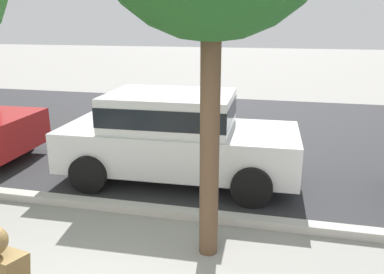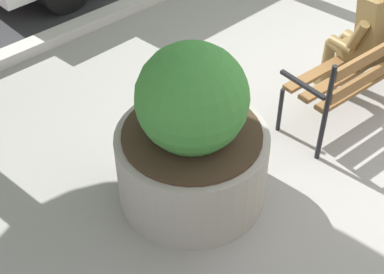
# 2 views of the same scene
# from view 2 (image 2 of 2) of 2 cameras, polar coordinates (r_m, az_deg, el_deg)

# --- Properties ---
(ground_plane) EXTENTS (80.00, 80.00, 0.00)m
(ground_plane) POSITION_cam_2_polar(r_m,az_deg,el_deg) (5.87, 17.64, 3.96)
(ground_plane) COLOR gray
(park_bench) EXTENTS (1.82, 0.62, 0.95)m
(park_bench) POSITION_cam_2_polar(r_m,az_deg,el_deg) (5.38, 18.06, 7.30)
(park_bench) COLOR brown
(park_bench) RESTS_ON ground
(bronze_statue_seated) EXTENTS (0.74, 0.79, 1.37)m
(bronze_statue_seated) POSITION_cam_2_polar(r_m,az_deg,el_deg) (5.42, 16.69, 9.46)
(bronze_statue_seated) COLOR brown
(bronze_statue_seated) RESTS_ON ground
(concrete_planter) EXTENTS (1.16, 1.16, 1.37)m
(concrete_planter) POSITION_cam_2_polar(r_m,az_deg,el_deg) (4.25, 0.00, -0.34)
(concrete_planter) COLOR gray
(concrete_planter) RESTS_ON ground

